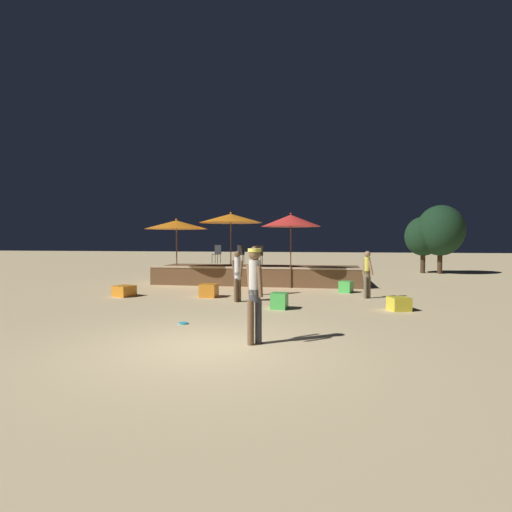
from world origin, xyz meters
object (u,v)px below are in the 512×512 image
object	(u,v)px
patio_umbrella_1	(231,218)
bistro_chair_1	(259,253)
person_0	(367,273)
person_3	(255,289)
cube_seat_3	(124,291)
bistro_chair_0	(241,253)
bistro_chair_2	(217,252)
patio_umbrella_0	(291,221)
frisbee_disc	(183,323)
cube_seat_4	(399,304)
cube_seat_1	(279,301)
cube_seat_0	(346,287)
background_tree_0	(423,236)
cube_seat_2	(209,290)
person_2	(237,275)
background_tree_1	(440,231)
person_1	(254,268)
patio_umbrella_2	(176,225)

from	to	relation	value
patio_umbrella_1	bistro_chair_1	bearing A→B (deg)	31.55
person_0	person_3	xyz separation A→B (m)	(-2.74, -6.64, 0.21)
cube_seat_3	person_0	xyz separation A→B (m)	(8.48, 1.00, 0.67)
cube_seat_3	bistro_chair_0	xyz separation A→B (m)	(3.06, 5.50, 1.21)
bistro_chair_1	bistro_chair_2	world-z (taller)	same
patio_umbrella_0	frisbee_disc	xyz separation A→B (m)	(-1.89, -7.64, -2.79)
cube_seat_4	bistro_chair_0	distance (m)	9.20
cube_seat_1	cube_seat_3	distance (m)	5.97
cube_seat_0	background_tree_0	xyz separation A→B (m)	(5.05, 10.08, 2.01)
person_3	bistro_chair_0	bearing A→B (deg)	-121.21
cube_seat_2	cube_seat_1	bearing A→B (deg)	-36.07
cube_seat_1	person_2	bearing A→B (deg)	143.70
cube_seat_4	background_tree_1	world-z (taller)	background_tree_1
patio_umbrella_0	cube_seat_3	size ratio (longest dim) A/B	3.97
person_1	frisbee_disc	world-z (taller)	person_1
cube_seat_4	person_3	xyz separation A→B (m)	(-3.39, -4.34, 0.88)
background_tree_0	patio_umbrella_2	bearing A→B (deg)	-144.54
cube_seat_1	cube_seat_2	size ratio (longest dim) A/B	0.86
cube_seat_0	bistro_chair_1	bearing A→B (deg)	150.33
background_tree_0	cube_seat_1	bearing A→B (deg)	-116.78
person_1	person_2	bearing A→B (deg)	31.74
patio_umbrella_0	background_tree_0	world-z (taller)	background_tree_0
patio_umbrella_1	bistro_chair_0	distance (m)	2.25
patio_umbrella_2	bistro_chair_2	distance (m)	2.83
background_tree_1	person_2	bearing A→B (deg)	-126.78
person_1	cube_seat_2	bearing A→B (deg)	-22.56
cube_seat_2	bistro_chair_2	distance (m)	5.82
frisbee_disc	cube_seat_3	bearing A→B (deg)	132.29
cube_seat_1	patio_umbrella_0	bearing A→B (deg)	91.40
cube_seat_0	person_0	xyz separation A→B (m)	(0.64, -1.43, 0.65)
cube_seat_4	frisbee_disc	world-z (taller)	cube_seat_4
cube_seat_1	person_2	distance (m)	1.96
person_2	background_tree_1	world-z (taller)	background_tree_1
cube_seat_3	bistro_chair_0	size ratio (longest dim) A/B	0.88
bistro_chair_0	cube_seat_3	bearing A→B (deg)	-119.96
cube_seat_1	background_tree_0	xyz separation A→B (m)	(7.13, 14.14, 2.00)
person_1	patio_umbrella_0	bearing A→B (deg)	-163.50
patio_umbrella_0	patio_umbrella_1	xyz separation A→B (m)	(-2.65, 0.33, 0.14)
person_0	bistro_chair_2	world-z (taller)	bistro_chair_2
patio_umbrella_2	cube_seat_4	distance (m)	10.26
person_3	background_tree_0	world-z (taller)	background_tree_0
patio_umbrella_1	bistro_chair_1	size ratio (longest dim) A/B	3.59
patio_umbrella_1	background_tree_0	size ratio (longest dim) A/B	0.94
person_1	cube_seat_4	bearing A→B (deg)	103.36
patio_umbrella_1	cube_seat_3	xyz separation A→B (m)	(-2.97, -3.87, -2.76)
patio_umbrella_2	person_3	world-z (taller)	patio_umbrella_2
cube_seat_0	background_tree_0	distance (m)	11.45
patio_umbrella_1	frisbee_disc	world-z (taller)	patio_umbrella_1
bistro_chair_2	background_tree_0	bearing A→B (deg)	45.60
cube_seat_3	person_1	xyz separation A→B (m)	(4.52, 1.10, 0.79)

